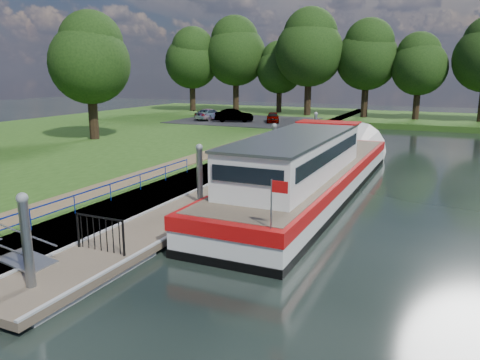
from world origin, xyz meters
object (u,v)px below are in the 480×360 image
at_px(barge, 315,171).
at_px(car_c, 210,114).
at_px(car_a, 273,117).
at_px(car_b, 234,115).
at_px(pontoon, 243,185).

relative_size(barge, car_c, 5.13).
xyz_separation_m(barge, car_c, (-18.26, 22.84, 0.35)).
bearing_deg(car_a, car_b, 174.76).
height_order(barge, car_b, barge).
bearing_deg(car_a, barge, -85.49).
xyz_separation_m(car_a, car_b, (-3.91, -1.10, 0.13)).
relative_size(barge, car_a, 6.80).
bearing_deg(car_c, car_a, -168.75).
bearing_deg(car_c, barge, 137.05).
xyz_separation_m(pontoon, car_c, (-14.66, 23.67, 1.25)).
height_order(pontoon, car_c, car_c).
relative_size(pontoon, car_a, 9.65).
height_order(car_a, car_b, car_b).
relative_size(pontoon, car_b, 7.48).
relative_size(car_b, car_c, 0.97).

